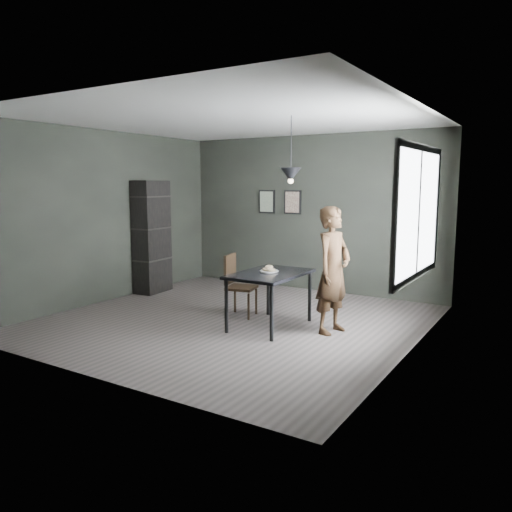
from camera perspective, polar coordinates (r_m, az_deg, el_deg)
The scene contains 13 objects.
ground at distance 7.19m, azimuth -2.60°, elevation -7.35°, with size 5.00×5.00×0.00m, color #35302E.
back_wall at distance 9.12m, azimuth 6.24°, elevation 4.85°, with size 5.00×0.10×2.80m, color black.
ceiling at distance 6.98m, azimuth -2.76°, elevation 15.38°, with size 5.00×5.00×0.02m.
window_assembly at distance 6.10m, azimuth 18.07°, elevation 4.72°, with size 0.04×1.96×1.56m.
cafe_table at distance 6.73m, azimuth 1.59°, elevation -2.56°, with size 0.80×1.20×0.75m.
white_plate at distance 6.74m, azimuth 1.50°, elevation -1.81°, with size 0.23×0.23×0.01m, color white.
donut_pile at distance 6.74m, azimuth 1.50°, elevation -1.48°, with size 0.20×0.13×0.09m.
woman at distance 6.53m, azimuth 8.79°, elevation -1.61°, with size 0.60×0.40×1.65m, color black.
wood_chair at distance 7.34m, azimuth -2.27°, elevation -2.87°, with size 0.47×0.47×0.91m.
shelf_unit at distance 9.09m, azimuth -11.84°, elevation 2.15°, with size 0.38×0.66×1.99m, color black.
pendant_lamp at distance 6.58m, azimuth 3.99°, elevation 9.26°, with size 0.28×0.28×0.86m.
framed_print_left at distance 9.50m, azimuth 1.24°, elevation 6.24°, with size 0.34×0.04×0.44m.
framed_print_right at distance 9.23m, azimuth 4.20°, elevation 6.16°, with size 0.34×0.04×0.44m.
Camera 1 is at (3.91, -5.72, 1.93)m, focal length 35.00 mm.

